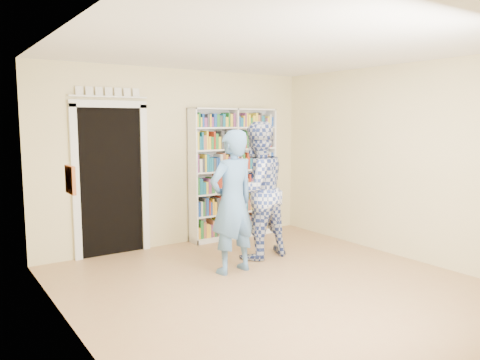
# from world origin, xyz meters

# --- Properties ---
(floor) EXTENTS (5.00, 5.00, 0.00)m
(floor) POSITION_xyz_m (0.00, 0.00, 0.00)
(floor) COLOR #AD7B54
(floor) RESTS_ON ground
(ceiling) EXTENTS (5.00, 5.00, 0.00)m
(ceiling) POSITION_xyz_m (0.00, 0.00, 2.70)
(ceiling) COLOR white
(ceiling) RESTS_ON wall_back
(wall_back) EXTENTS (4.50, 0.00, 4.50)m
(wall_back) POSITION_xyz_m (0.00, 2.50, 1.35)
(wall_back) COLOR beige
(wall_back) RESTS_ON floor
(wall_left) EXTENTS (0.00, 5.00, 5.00)m
(wall_left) POSITION_xyz_m (-2.25, 0.00, 1.35)
(wall_left) COLOR beige
(wall_left) RESTS_ON floor
(wall_right) EXTENTS (0.00, 5.00, 5.00)m
(wall_right) POSITION_xyz_m (2.25, 0.00, 1.35)
(wall_right) COLOR beige
(wall_right) RESTS_ON floor
(bookshelf) EXTENTS (1.54, 0.29, 2.12)m
(bookshelf) POSITION_xyz_m (0.90, 2.34, 1.07)
(bookshelf) COLOR white
(bookshelf) RESTS_ON floor
(doorway) EXTENTS (1.10, 0.08, 2.43)m
(doorway) POSITION_xyz_m (-1.10, 2.48, 1.18)
(doorway) COLOR black
(doorway) RESTS_ON floor
(wall_art) EXTENTS (0.03, 0.25, 0.25)m
(wall_art) POSITION_xyz_m (-2.23, 0.20, 1.40)
(wall_art) COLOR brown
(wall_art) RESTS_ON wall_left
(man_blue) EXTENTS (0.70, 0.50, 1.81)m
(man_blue) POSITION_xyz_m (-0.12, 0.83, 0.90)
(man_blue) COLOR #4F7CB1
(man_blue) RESTS_ON floor
(man_plaid) EXTENTS (0.96, 0.77, 1.91)m
(man_plaid) POSITION_xyz_m (0.52, 1.18, 0.95)
(man_plaid) COLOR navy
(man_plaid) RESTS_ON floor
(paper_sheet) EXTENTS (0.19, 0.06, 0.27)m
(paper_sheet) POSITION_xyz_m (0.59, 0.95, 0.92)
(paper_sheet) COLOR white
(paper_sheet) RESTS_ON man_plaid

